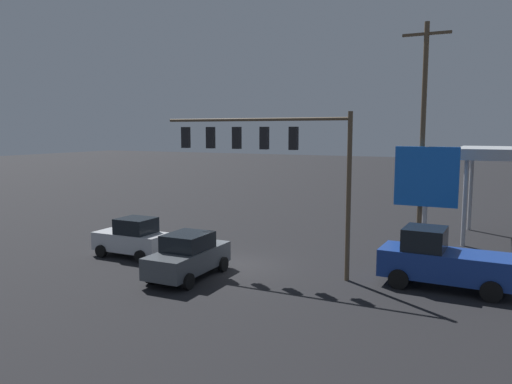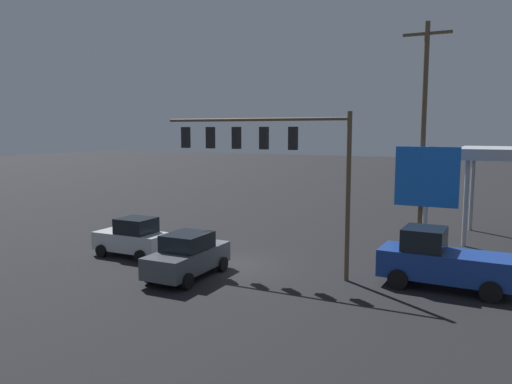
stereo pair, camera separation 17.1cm
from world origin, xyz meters
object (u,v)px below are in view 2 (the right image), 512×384
(pickup_parked, at_px, (443,261))
(traffic_signal_assembly, at_px, (266,149))
(sedan_far, at_px, (188,256))
(hatchback_crossing, at_px, (133,238))
(price_sign, at_px, (427,179))
(utility_pole, at_px, (423,133))

(pickup_parked, bearing_deg, traffic_signal_assembly, 6.95)
(sedan_far, bearing_deg, hatchback_crossing, -112.52)
(price_sign, relative_size, pickup_parked, 1.05)
(utility_pole, xyz_separation_m, pickup_parked, (-1.87, 6.24, -5.07))
(price_sign, height_order, hatchback_crossing, price_sign)
(price_sign, relative_size, hatchback_crossing, 1.44)
(pickup_parked, xyz_separation_m, hatchback_crossing, (14.56, 1.63, -0.16))
(price_sign, bearing_deg, sedan_far, 47.77)
(pickup_parked, relative_size, sedan_far, 1.18)
(utility_pole, distance_m, sedan_far, 13.65)
(traffic_signal_assembly, distance_m, price_sign, 9.12)
(traffic_signal_assembly, height_order, price_sign, traffic_signal_assembly)
(pickup_parked, bearing_deg, price_sign, -73.97)
(pickup_parked, bearing_deg, sedan_far, 19.99)
(utility_pole, relative_size, price_sign, 2.14)
(pickup_parked, bearing_deg, hatchback_crossing, 7.59)
(sedan_far, bearing_deg, utility_pole, 138.65)
(traffic_signal_assembly, relative_size, hatchback_crossing, 2.38)
(hatchback_crossing, height_order, sedan_far, hatchback_crossing)
(utility_pole, bearing_deg, hatchback_crossing, 31.81)
(utility_pole, xyz_separation_m, hatchback_crossing, (12.68, 7.86, -5.24))
(traffic_signal_assembly, height_order, hatchback_crossing, traffic_signal_assembly)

